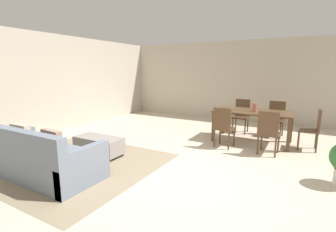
{
  "coord_description": "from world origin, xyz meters",
  "views": [
    {
      "loc": [
        1.63,
        -3.51,
        1.73
      ],
      "look_at": [
        -0.87,
        0.92,
        0.77
      ],
      "focal_mm": 26.08,
      "sensor_mm": 36.0,
      "label": 1
    }
  ],
  "objects_px": {
    "dining_table": "(253,115)",
    "dining_chair_far_left": "(242,114)",
    "dining_chair_far_right": "(276,117)",
    "dining_chair_near_right": "(268,130)",
    "couch": "(40,159)",
    "dining_chair_near_left": "(223,125)",
    "dining_chair_head_east": "(313,127)",
    "vase_centerpiece": "(255,107)",
    "ottoman_table": "(99,145)"
  },
  "relations": [
    {
      "from": "dining_chair_head_east",
      "to": "dining_chair_near_left",
      "type": "bearing_deg",
      "value": -155.84
    },
    {
      "from": "dining_chair_far_right",
      "to": "couch",
      "type": "bearing_deg",
      "value": -123.82
    },
    {
      "from": "dining_chair_near_left",
      "to": "dining_chair_far_right",
      "type": "relative_size",
      "value": 1.0
    },
    {
      "from": "dining_chair_far_right",
      "to": "vase_centerpiece",
      "type": "height_order",
      "value": "vase_centerpiece"
    },
    {
      "from": "dining_chair_near_right",
      "to": "vase_centerpiece",
      "type": "relative_size",
      "value": 4.54
    },
    {
      "from": "dining_chair_near_left",
      "to": "dining_table",
      "type": "bearing_deg",
      "value": 59.82
    },
    {
      "from": "couch",
      "to": "dining_chair_head_east",
      "type": "xyz_separation_m",
      "value": [
        3.93,
        3.72,
        0.23
      ]
    },
    {
      "from": "dining_chair_far_left",
      "to": "vase_centerpiece",
      "type": "height_order",
      "value": "vase_centerpiece"
    },
    {
      "from": "couch",
      "to": "dining_table",
      "type": "xyz_separation_m",
      "value": [
        2.65,
        3.75,
        0.38
      ]
    },
    {
      "from": "ottoman_table",
      "to": "dining_table",
      "type": "xyz_separation_m",
      "value": [
        2.53,
        2.56,
        0.45
      ]
    },
    {
      "from": "dining_chair_far_right",
      "to": "dining_chair_head_east",
      "type": "bearing_deg",
      "value": -46.91
    },
    {
      "from": "dining_table",
      "to": "dining_chair_far_left",
      "type": "xyz_separation_m",
      "value": [
        -0.45,
        0.86,
        -0.15
      ]
    },
    {
      "from": "dining_chair_far_left",
      "to": "dining_chair_far_right",
      "type": "height_order",
      "value": "same"
    },
    {
      "from": "dining_chair_far_right",
      "to": "vase_centerpiece",
      "type": "xyz_separation_m",
      "value": [
        -0.4,
        -0.89,
        0.34
      ]
    },
    {
      "from": "couch",
      "to": "dining_chair_far_left",
      "type": "height_order",
      "value": "dining_chair_far_left"
    },
    {
      "from": "dining_chair_far_right",
      "to": "dining_chair_head_east",
      "type": "xyz_separation_m",
      "value": [
        0.83,
        -0.89,
        0.0
      ]
    },
    {
      "from": "dining_table",
      "to": "dining_chair_head_east",
      "type": "bearing_deg",
      "value": -1.2
    },
    {
      "from": "dining_chair_near_left",
      "to": "dining_chair_far_left",
      "type": "relative_size",
      "value": 1.0
    },
    {
      "from": "ottoman_table",
      "to": "dining_chair_far_left",
      "type": "height_order",
      "value": "dining_chair_far_left"
    },
    {
      "from": "couch",
      "to": "dining_chair_near_right",
      "type": "bearing_deg",
      "value": 43.01
    },
    {
      "from": "dining_chair_near_left",
      "to": "couch",
      "type": "bearing_deg",
      "value": -126.59
    },
    {
      "from": "ottoman_table",
      "to": "vase_centerpiece",
      "type": "relative_size",
      "value": 5.02
    },
    {
      "from": "dining_table",
      "to": "dining_chair_near_right",
      "type": "distance_m",
      "value": 0.97
    },
    {
      "from": "ottoman_table",
      "to": "dining_chair_near_right",
      "type": "distance_m",
      "value": 3.48
    },
    {
      "from": "dining_chair_near_right",
      "to": "vase_centerpiece",
      "type": "height_order",
      "value": "vase_centerpiece"
    },
    {
      "from": "dining_chair_near_right",
      "to": "dining_chair_far_right",
      "type": "height_order",
      "value": "same"
    },
    {
      "from": "couch",
      "to": "vase_centerpiece",
      "type": "relative_size",
      "value": 10.28
    },
    {
      "from": "dining_table",
      "to": "dining_chair_near_right",
      "type": "bearing_deg",
      "value": -60.33
    },
    {
      "from": "dining_chair_near_left",
      "to": "dining_chair_far_right",
      "type": "height_order",
      "value": "same"
    },
    {
      "from": "dining_chair_near_right",
      "to": "dining_chair_head_east",
      "type": "xyz_separation_m",
      "value": [
        0.8,
        0.81,
        0.0
      ]
    },
    {
      "from": "couch",
      "to": "dining_chair_near_right",
      "type": "height_order",
      "value": "dining_chair_near_right"
    },
    {
      "from": "dining_table",
      "to": "dining_chair_far_left",
      "type": "relative_size",
      "value": 1.94
    },
    {
      "from": "couch",
      "to": "ottoman_table",
      "type": "distance_m",
      "value": 1.2
    },
    {
      "from": "couch",
      "to": "dining_chair_far_left",
      "type": "bearing_deg",
      "value": 64.49
    },
    {
      "from": "dining_chair_far_left",
      "to": "dining_chair_head_east",
      "type": "distance_m",
      "value": 1.94
    },
    {
      "from": "ottoman_table",
      "to": "dining_chair_head_east",
      "type": "relative_size",
      "value": 1.1
    },
    {
      "from": "couch",
      "to": "dining_chair_near_right",
      "type": "distance_m",
      "value": 4.28
    },
    {
      "from": "dining_chair_near_left",
      "to": "dining_chair_far_left",
      "type": "height_order",
      "value": "same"
    },
    {
      "from": "couch",
      "to": "ottoman_table",
      "type": "height_order",
      "value": "couch"
    },
    {
      "from": "dining_chair_far_left",
      "to": "dining_chair_far_right",
      "type": "xyz_separation_m",
      "value": [
        0.89,
        0.0,
        0.0
      ]
    },
    {
      "from": "dining_table",
      "to": "dining_chair_head_east",
      "type": "relative_size",
      "value": 1.94
    },
    {
      "from": "dining_chair_head_east",
      "to": "ottoman_table",
      "type": "bearing_deg",
      "value": -146.41
    },
    {
      "from": "dining_chair_far_right",
      "to": "dining_chair_near_right",
      "type": "bearing_deg",
      "value": -88.79
    },
    {
      "from": "dining_chair_far_left",
      "to": "dining_chair_head_east",
      "type": "xyz_separation_m",
      "value": [
        1.73,
        -0.89,
        0.0
      ]
    },
    {
      "from": "dining_table",
      "to": "dining_chair_near_left",
      "type": "relative_size",
      "value": 1.94
    },
    {
      "from": "dining_chair_far_left",
      "to": "dining_chair_near_left",
      "type": "bearing_deg",
      "value": -90.58
    },
    {
      "from": "dining_table",
      "to": "dining_chair_far_left",
      "type": "bearing_deg",
      "value": 117.76
    },
    {
      "from": "dining_chair_far_left",
      "to": "vase_centerpiece",
      "type": "relative_size",
      "value": 4.54
    },
    {
      "from": "dining_chair_far_left",
      "to": "dining_chair_head_east",
      "type": "bearing_deg",
      "value": -27.22
    },
    {
      "from": "vase_centerpiece",
      "to": "couch",
      "type": "bearing_deg",
      "value": -125.88
    }
  ]
}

